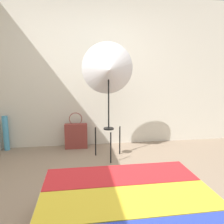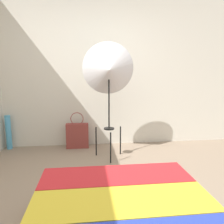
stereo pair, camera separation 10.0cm
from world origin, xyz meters
TOP-DOWN VIEW (x-y plane):
  - ground_plane at (0.00, 0.00)m, footprint 14.00×14.00m
  - wall_back at (0.00, 2.04)m, footprint 8.00×0.05m
  - photo_umbrella at (0.25, 1.33)m, footprint 0.78×0.39m
  - tote_bag at (-0.25, 1.84)m, footprint 0.39×0.12m
  - paper_roll at (-1.43, 1.92)m, footprint 0.09×0.09m

SIDE VIEW (x-z plane):
  - ground_plane at x=0.00m, z-range 0.00..0.00m
  - tote_bag at x=-0.25m, z-range -0.09..0.54m
  - paper_roll at x=-1.43m, z-range 0.00..0.59m
  - wall_back at x=0.00m, z-range 0.00..2.60m
  - photo_umbrella at x=0.25m, z-range 0.47..2.22m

